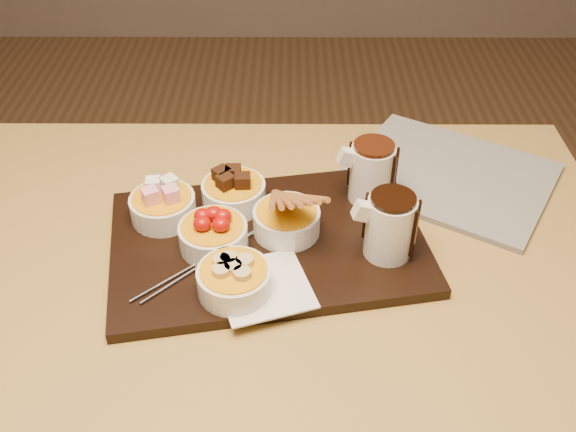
{
  "coord_description": "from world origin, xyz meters",
  "views": [
    {
      "loc": [
        0.09,
        -0.67,
        1.4
      ],
      "look_at": [
        0.09,
        0.05,
        0.81
      ],
      "focal_mm": 40.0,
      "sensor_mm": 36.0,
      "label": 1
    }
  ],
  "objects_px": {
    "pitcher_dark_chocolate": "(390,227)",
    "pitcher_milk_chocolate": "(372,173)",
    "bowl_strawberries": "(213,236)",
    "newspaper": "(448,175)",
    "dining_table": "(230,315)",
    "serving_board": "(268,242)"
  },
  "relations": [
    {
      "from": "pitcher_dark_chocolate",
      "to": "pitcher_milk_chocolate",
      "type": "distance_m",
      "value": 0.13
    },
    {
      "from": "bowl_strawberries",
      "to": "newspaper",
      "type": "bearing_deg",
      "value": 27.35
    },
    {
      "from": "dining_table",
      "to": "bowl_strawberries",
      "type": "distance_m",
      "value": 0.14
    },
    {
      "from": "serving_board",
      "to": "bowl_strawberries",
      "type": "height_order",
      "value": "bowl_strawberries"
    },
    {
      "from": "bowl_strawberries",
      "to": "pitcher_milk_chocolate",
      "type": "bearing_deg",
      "value": 26.55
    },
    {
      "from": "serving_board",
      "to": "pitcher_milk_chocolate",
      "type": "distance_m",
      "value": 0.2
    },
    {
      "from": "pitcher_dark_chocolate",
      "to": "newspaper",
      "type": "bearing_deg",
      "value": 47.67
    },
    {
      "from": "bowl_strawberries",
      "to": "newspaper",
      "type": "xyz_separation_m",
      "value": [
        0.38,
        0.2,
        -0.03
      ]
    },
    {
      "from": "newspaper",
      "to": "dining_table",
      "type": "bearing_deg",
      "value": -117.06
    },
    {
      "from": "pitcher_dark_chocolate",
      "to": "serving_board",
      "type": "bearing_deg",
      "value": 160.02
    },
    {
      "from": "serving_board",
      "to": "pitcher_dark_chocolate",
      "type": "xyz_separation_m",
      "value": [
        0.17,
        -0.03,
        0.06
      ]
    },
    {
      "from": "bowl_strawberries",
      "to": "pitcher_dark_chocolate",
      "type": "relative_size",
      "value": 1.06
    },
    {
      "from": "dining_table",
      "to": "serving_board",
      "type": "distance_m",
      "value": 0.13
    },
    {
      "from": "dining_table",
      "to": "newspaper",
      "type": "distance_m",
      "value": 0.44
    },
    {
      "from": "dining_table",
      "to": "pitcher_dark_chocolate",
      "type": "height_order",
      "value": "pitcher_dark_chocolate"
    },
    {
      "from": "pitcher_dark_chocolate",
      "to": "newspaper",
      "type": "xyz_separation_m",
      "value": [
        0.13,
        0.21,
        -0.06
      ]
    },
    {
      "from": "dining_table",
      "to": "newspaper",
      "type": "bearing_deg",
      "value": 31.89
    },
    {
      "from": "newspaper",
      "to": "bowl_strawberries",
      "type": "bearing_deg",
      "value": -121.6
    },
    {
      "from": "pitcher_milk_chocolate",
      "to": "newspaper",
      "type": "xyz_separation_m",
      "value": [
        0.14,
        0.08,
        -0.06
      ]
    },
    {
      "from": "pitcher_dark_chocolate",
      "to": "newspaper",
      "type": "relative_size",
      "value": 0.29
    },
    {
      "from": "dining_table",
      "to": "newspaper",
      "type": "xyz_separation_m",
      "value": [
        0.36,
        0.23,
        0.1
      ]
    },
    {
      "from": "pitcher_milk_chocolate",
      "to": "newspaper",
      "type": "height_order",
      "value": "pitcher_milk_chocolate"
    }
  ]
}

